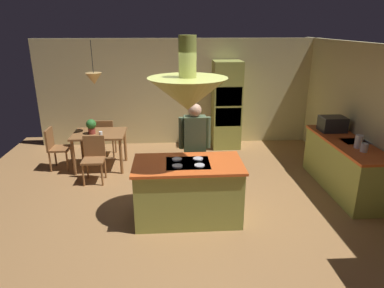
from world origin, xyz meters
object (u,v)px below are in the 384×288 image
at_px(canister_sugar, 359,142).
at_px(chair_by_back_wall, 105,135).
at_px(dining_table, 99,138).
at_px(chair_at_corner, 55,146).
at_px(canister_flour, 364,148).
at_px(person_at_island, 195,145).
at_px(microwave_on_counter, 333,124).
at_px(potted_plant_on_table, 91,126).
at_px(oven_tower, 227,105).
at_px(kitchen_island, 188,191).
at_px(cup_on_table, 101,134).
at_px(chair_facing_island, 94,156).

bearing_deg(canister_sugar, chair_by_back_wall, 153.48).
bearing_deg(dining_table, chair_at_corner, -180.00).
bearing_deg(canister_sugar, chair_at_corner, 163.26).
bearing_deg(canister_flour, dining_table, 158.19).
xyz_separation_m(chair_by_back_wall, chair_at_corner, (-0.90, -0.63, 0.00)).
distance_m(chair_at_corner, canister_sugar, 5.71).
xyz_separation_m(dining_table, chair_at_corner, (-0.90, -0.00, -0.15)).
distance_m(person_at_island, microwave_on_counter, 2.78).
xyz_separation_m(chair_at_corner, canister_flour, (5.44, -1.82, 0.48)).
distance_m(chair_at_corner, canister_flour, 5.76).
distance_m(chair_at_corner, potted_plant_on_table, 0.88).
bearing_deg(microwave_on_counter, oven_tower, 133.67).
relative_size(chair_at_corner, microwave_on_counter, 1.89).
bearing_deg(chair_by_back_wall, dining_table, 90.00).
bearing_deg(person_at_island, kitchen_island, -102.06).
xyz_separation_m(potted_plant_on_table, canister_sugar, (4.67, -1.59, 0.10)).
distance_m(person_at_island, canister_sugar, 2.70).
distance_m(oven_tower, canister_flour, 3.43).
distance_m(oven_tower, dining_table, 3.05).
xyz_separation_m(cup_on_table, canister_flour, (4.47, -1.61, 0.18)).
bearing_deg(potted_plant_on_table, person_at_island, -34.05).
bearing_deg(microwave_on_counter, chair_facing_island, 179.36).
distance_m(oven_tower, canister_sugar, 3.28).
xyz_separation_m(person_at_island, chair_at_corner, (-2.75, 1.39, -0.44)).
bearing_deg(chair_by_back_wall, person_at_island, 132.61).
relative_size(potted_plant_on_table, canister_sugar, 1.38).
bearing_deg(potted_plant_on_table, microwave_on_counter, -7.74).
distance_m(chair_facing_island, canister_flour, 4.72).
distance_m(dining_table, potted_plant_on_table, 0.31).
xyz_separation_m(dining_table, chair_by_back_wall, (0.00, 0.63, -0.15)).
distance_m(person_at_island, chair_facing_island, 2.05).
bearing_deg(person_at_island, potted_plant_on_table, 145.95).
bearing_deg(canister_sugar, potted_plant_on_table, 161.18).
bearing_deg(canister_sugar, kitchen_island, -170.74).
height_order(oven_tower, cup_on_table, oven_tower).
bearing_deg(chair_at_corner, kitchen_island, -128.92).
bearing_deg(oven_tower, potted_plant_on_table, -157.93).
bearing_deg(chair_facing_island, chair_at_corner, 145.09).
height_order(dining_table, chair_facing_island, chair_facing_island).
relative_size(dining_table, person_at_island, 0.64).
height_order(canister_flour, microwave_on_counter, microwave_on_counter).
bearing_deg(chair_by_back_wall, potted_plant_on_table, 79.06).
bearing_deg(canister_sugar, oven_tower, 122.04).
xyz_separation_m(canister_sugar, microwave_on_counter, (0.00, 0.96, 0.03)).
distance_m(person_at_island, chair_by_back_wall, 2.77).
bearing_deg(chair_by_back_wall, canister_sugar, 153.48).
relative_size(chair_facing_island, microwave_on_counter, 1.89).
bearing_deg(oven_tower, canister_flour, -59.55).
xyz_separation_m(chair_facing_island, cup_on_table, (0.07, 0.43, 0.30)).
height_order(chair_by_back_wall, cup_on_table, chair_by_back_wall).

